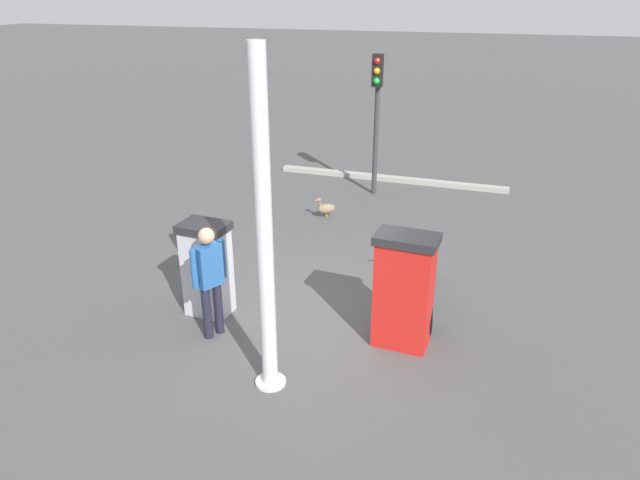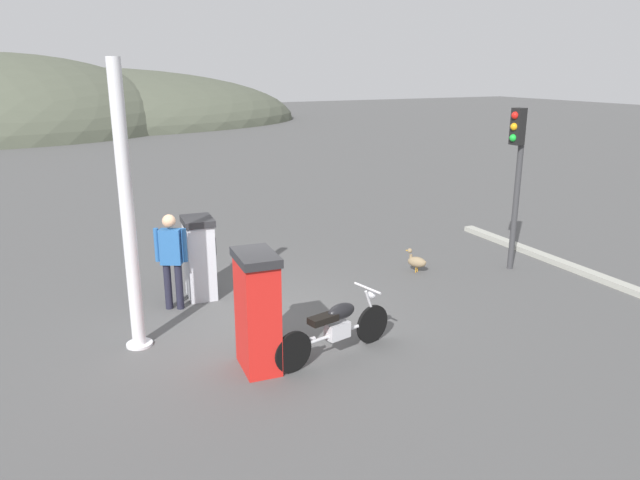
% 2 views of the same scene
% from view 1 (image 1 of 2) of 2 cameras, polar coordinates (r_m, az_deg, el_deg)
% --- Properties ---
extents(ground_plane, '(120.00, 120.00, 0.00)m').
position_cam_1_polar(ground_plane, '(9.29, -0.85, -6.93)').
color(ground_plane, '#4C4C4C').
extents(fuel_pump_near, '(0.63, 0.89, 1.71)m').
position_cam_1_polar(fuel_pump_near, '(8.13, 8.30, -4.96)').
color(fuel_pump_near, red).
rests_on(fuel_pump_near, ground).
extents(fuel_pump_far, '(0.63, 0.76, 1.52)m').
position_cam_1_polar(fuel_pump_far, '(9.04, -11.11, -2.76)').
color(fuel_pump_far, silver).
rests_on(fuel_pump_far, ground).
extents(motorcycle_near_pump, '(2.08, 0.66, 0.94)m').
position_cam_1_polar(motorcycle_near_pump, '(9.32, 10.31, -3.91)').
color(motorcycle_near_pump, black).
rests_on(motorcycle_near_pump, ground).
extents(attendant_person, '(0.54, 0.35, 1.72)m').
position_cam_1_polar(attendant_person, '(8.33, -10.88, -3.46)').
color(attendant_person, '#1E1E2D').
rests_on(attendant_person, ground).
extents(wandering_duck, '(0.38, 0.46, 0.49)m').
position_cam_1_polar(wandering_duck, '(12.78, 0.59, 3.19)').
color(wandering_duck, '#847051').
rests_on(wandering_duck, ground).
extents(roadside_traffic_light, '(0.38, 0.25, 3.35)m').
position_cam_1_polar(roadside_traffic_light, '(13.81, 5.66, 13.60)').
color(roadside_traffic_light, '#38383A').
rests_on(roadside_traffic_light, ground).
extents(canopy_support_pole, '(0.40, 0.40, 4.26)m').
position_cam_1_polar(canopy_support_pole, '(6.72, -5.51, 0.03)').
color(canopy_support_pole, silver).
rests_on(canopy_support_pole, ground).
extents(road_edge_kerb, '(0.43, 6.06, 0.12)m').
position_cam_1_polar(road_edge_kerb, '(15.46, 6.99, 6.06)').
color(road_edge_kerb, '#9E9E93').
rests_on(road_edge_kerb, ground).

